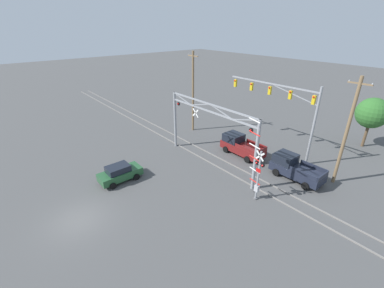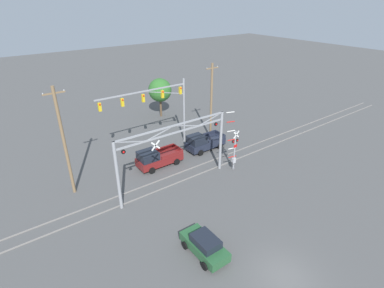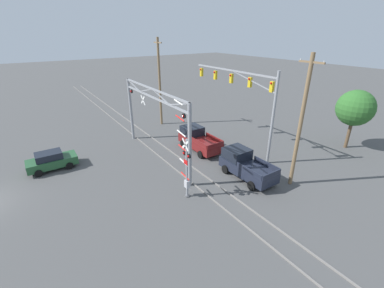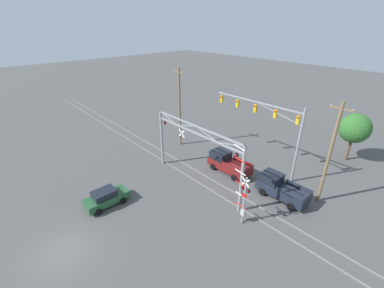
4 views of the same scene
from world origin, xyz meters
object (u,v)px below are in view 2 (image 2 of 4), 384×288
(pickup_truck_lead, at_px, (157,158))
(sedan_waiting, at_px, (205,245))
(traffic_signal_span, at_px, (162,103))
(background_tree_beyond_span, at_px, (160,90))
(utility_pole_right, at_px, (211,101))
(pickup_truck_following, at_px, (203,142))
(utility_pole_left, at_px, (64,142))
(crossing_signal_mast, at_px, (234,150))
(crossing_gantry, at_px, (174,148))

(pickup_truck_lead, bearing_deg, sedan_waiting, -105.36)
(traffic_signal_span, bearing_deg, background_tree_beyond_span, 61.30)
(traffic_signal_span, height_order, utility_pole_right, utility_pole_right)
(pickup_truck_following, bearing_deg, pickup_truck_lead, -179.07)
(utility_pole_left, bearing_deg, background_tree_beyond_span, 35.90)
(crossing_signal_mast, distance_m, pickup_truck_lead, 8.30)
(pickup_truck_following, relative_size, utility_pole_left, 0.47)
(pickup_truck_lead, relative_size, sedan_waiting, 1.28)
(pickup_truck_following, height_order, sedan_waiting, pickup_truck_following)
(pickup_truck_following, distance_m, background_tree_beyond_span, 13.09)
(pickup_truck_following, relative_size, sedan_waiting, 1.23)
(pickup_truck_lead, bearing_deg, crossing_signal_mast, -40.79)
(utility_pole_left, xyz_separation_m, background_tree_beyond_span, (16.89, 12.23, -1.19))
(utility_pole_right, bearing_deg, crossing_gantry, -146.02)
(traffic_signal_span, relative_size, pickup_truck_lead, 2.19)
(crossing_gantry, relative_size, utility_pole_left, 1.13)
(background_tree_beyond_span, bearing_deg, utility_pole_left, -144.10)
(crossing_signal_mast, bearing_deg, crossing_gantry, 171.75)
(pickup_truck_lead, height_order, utility_pole_right, utility_pole_right)
(traffic_signal_span, bearing_deg, crossing_gantry, -114.26)
(crossing_gantry, relative_size, pickup_truck_following, 2.43)
(crossing_signal_mast, xyz_separation_m, utility_pole_left, (-15.00, 5.83, 2.95))
(pickup_truck_following, xyz_separation_m, utility_pole_right, (2.84, 2.13, 4.00))
(pickup_truck_following, bearing_deg, utility_pole_right, 36.89)
(crossing_signal_mast, distance_m, utility_pole_right, 8.61)
(background_tree_beyond_span, bearing_deg, sedan_waiting, -114.49)
(crossing_gantry, bearing_deg, utility_pole_right, 33.98)
(traffic_signal_span, height_order, sedan_waiting, traffic_signal_span)
(traffic_signal_span, bearing_deg, crossing_signal_mast, -69.91)
(crossing_gantry, distance_m, utility_pole_right, 11.86)
(crossing_signal_mast, xyz_separation_m, pickup_truck_following, (0.27, 5.45, -1.37))
(utility_pole_left, bearing_deg, crossing_gantry, -30.34)
(utility_pole_left, bearing_deg, pickup_truck_lead, -3.11)
(pickup_truck_lead, height_order, utility_pole_left, utility_pole_left)
(crossing_signal_mast, bearing_deg, utility_pole_right, 67.71)
(crossing_gantry, bearing_deg, background_tree_beyond_span, 63.28)
(sedan_waiting, bearing_deg, crossing_gantry, 70.33)
(traffic_signal_span, relative_size, sedan_waiting, 2.80)
(sedan_waiting, height_order, background_tree_beyond_span, background_tree_beyond_span)
(crossing_signal_mast, height_order, traffic_signal_span, traffic_signal_span)
(pickup_truck_following, height_order, utility_pole_right, utility_pole_right)
(crossing_signal_mast, distance_m, utility_pole_left, 16.36)
(background_tree_beyond_span, bearing_deg, crossing_signal_mast, -95.99)
(traffic_signal_span, relative_size, utility_pole_left, 1.06)
(utility_pole_left, height_order, utility_pole_right, utility_pole_left)
(utility_pole_left, bearing_deg, traffic_signal_span, 13.92)
(crossing_gantry, distance_m, utility_pole_left, 9.67)
(pickup_truck_following, xyz_separation_m, background_tree_beyond_span, (1.63, 12.60, 3.13))
(crossing_gantry, relative_size, utility_pole_right, 1.21)
(utility_pole_left, relative_size, utility_pole_right, 1.07)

